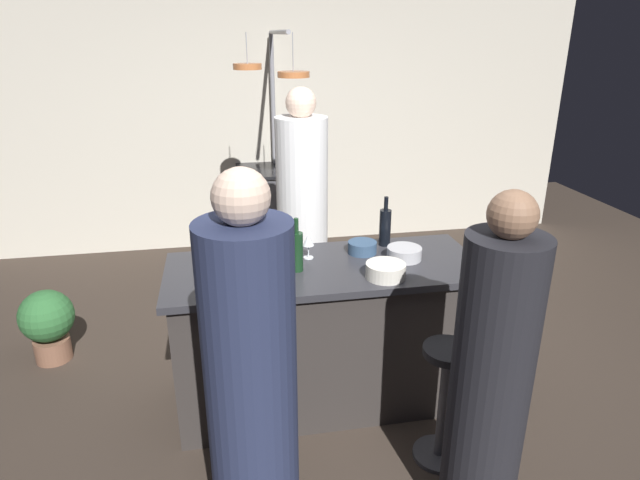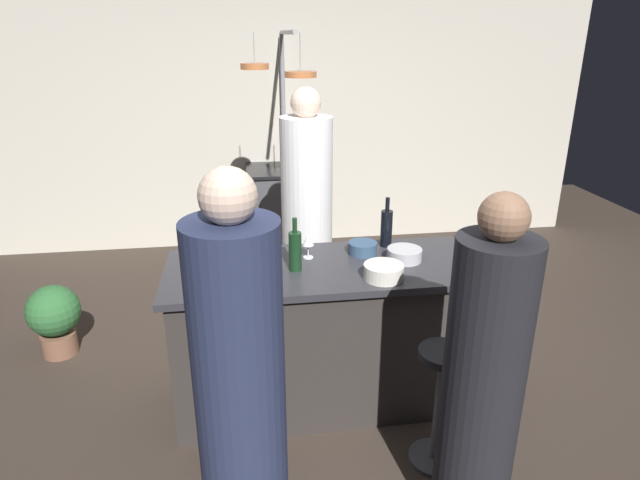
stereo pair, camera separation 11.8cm
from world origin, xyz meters
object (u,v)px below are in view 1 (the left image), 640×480
(mixing_bowl_steel, at_px, (404,253))
(chef, at_px, (302,219))
(guest_left, at_px, (252,395))
(mixing_bowl_blue, at_px, (362,247))
(wine_glass_near_left_guest, at_px, (308,241))
(pepper_mill, at_px, (234,273))
(wine_bottle_dark, at_px, (385,227))
(stove_range, at_px, (279,211))
(bar_stool_right, at_px, (444,399))
(wine_bottle_red, at_px, (297,251))
(guest_right, at_px, (490,385))
(mixing_bowl_ceramic, at_px, (386,271))
(bar_stool_left, at_px, (250,422))
(wine_bottle_amber, at_px, (259,263))
(wine_glass_near_right_guest, at_px, (213,255))
(potted_plant, at_px, (48,321))

(mixing_bowl_steel, bearing_deg, chef, 113.96)
(guest_left, height_order, mixing_bowl_blue, guest_left)
(wine_glass_near_left_guest, bearing_deg, pepper_mill, -140.06)
(wine_bottle_dark, bearing_deg, chef, 117.42)
(stove_range, distance_m, pepper_mill, 2.80)
(stove_range, height_order, bar_stool_right, stove_range)
(chef, height_order, wine_bottle_red, chef)
(guest_right, relative_size, pepper_mill, 7.62)
(wine_bottle_dark, bearing_deg, mixing_bowl_ceramic, -106.19)
(bar_stool_left, height_order, mixing_bowl_blue, mixing_bowl_blue)
(wine_bottle_amber, relative_size, wine_glass_near_right_guest, 1.99)
(bar_stool_right, bearing_deg, guest_left, -160.25)
(guest_right, bearing_deg, chef, 103.60)
(chef, bearing_deg, guest_left, -104.36)
(chef, xyz_separation_m, mixing_bowl_blue, (0.23, -0.88, 0.10))
(bar_stool_right, bearing_deg, wine_glass_near_right_guest, 150.52)
(chef, bearing_deg, wine_bottle_amber, -109.12)
(guest_right, xyz_separation_m, mixing_bowl_blue, (-0.26, 1.16, 0.19))
(chef, xyz_separation_m, guest_left, (-0.51, -2.00, -0.04))
(wine_bottle_red, relative_size, mixing_bowl_ceramic, 1.42)
(chef, distance_m, mixing_bowl_blue, 0.91)
(wine_bottle_red, bearing_deg, mixing_bowl_ceramic, -21.65)
(potted_plant, height_order, mixing_bowl_ceramic, mixing_bowl_ceramic)
(bar_stool_right, relative_size, guest_right, 0.42)
(bar_stool_right, height_order, wine_glass_near_right_guest, wine_glass_near_right_guest)
(stove_range, height_order, wine_bottle_dark, wine_bottle_dark)
(chef, relative_size, bar_stool_left, 2.65)
(mixing_bowl_ceramic, height_order, mixing_bowl_blue, mixing_bowl_ceramic)
(bar_stool_right, relative_size, mixing_bowl_blue, 3.91)
(mixing_bowl_blue, bearing_deg, mixing_bowl_ceramic, -84.68)
(wine_bottle_red, xyz_separation_m, mixing_bowl_steel, (0.64, 0.05, -0.08))
(guest_left, bearing_deg, pepper_mill, 92.41)
(potted_plant, distance_m, wine_bottle_red, 1.94)
(mixing_bowl_ceramic, xyz_separation_m, mixing_bowl_blue, (-0.03, 0.37, -0.01))
(bar_stool_left, bearing_deg, wine_bottle_red, 61.11)
(bar_stool_left, relative_size, wine_bottle_amber, 2.34)
(bar_stool_right, xyz_separation_m, wine_glass_near_right_guest, (-1.13, 0.64, 0.63))
(wine_glass_near_left_guest, height_order, mixing_bowl_blue, wine_glass_near_left_guest)
(mixing_bowl_ceramic, bearing_deg, chef, 102.10)
(guest_left, relative_size, wine_bottle_red, 5.60)
(bar_stool_right, bearing_deg, mixing_bowl_steel, 93.01)
(bar_stool_left, relative_size, potted_plant, 1.31)
(mixing_bowl_blue, bearing_deg, bar_stool_left, -134.23)
(stove_range, xyz_separation_m, bar_stool_right, (0.51, -3.07, -0.07))
(guest_right, xyz_separation_m, wine_glass_near_right_guest, (-1.14, 1.03, 0.26))
(wine_bottle_red, bearing_deg, wine_bottle_dark, 25.56)
(chef, distance_m, bar_stool_right, 1.77)
(guest_right, distance_m, guest_left, 1.01)
(guest_right, bearing_deg, bar_stool_right, 91.43)
(wine_bottle_dark, distance_m, mixing_bowl_ceramic, 0.49)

